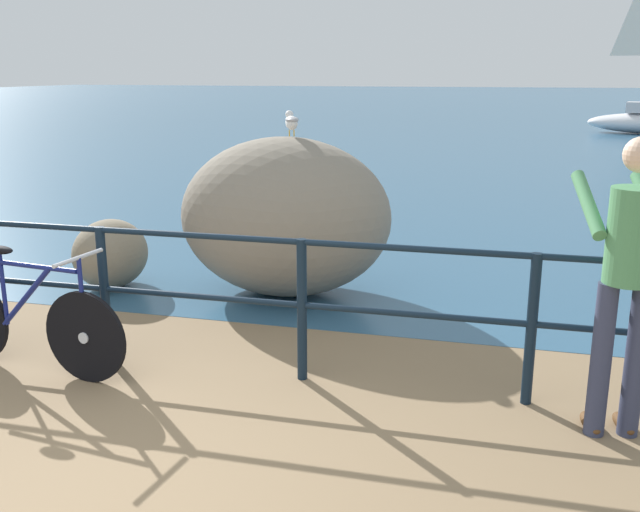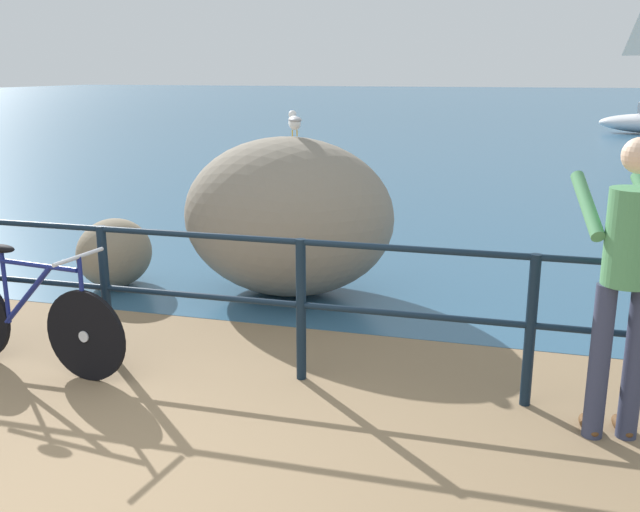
# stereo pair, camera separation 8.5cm
# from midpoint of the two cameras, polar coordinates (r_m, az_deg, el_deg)

# --- Properties ---
(ground_plane) EXTENTS (120.00, 120.00, 0.10)m
(ground_plane) POSITION_cam_midpoint_polar(r_m,az_deg,el_deg) (22.61, 9.20, 9.00)
(ground_plane) COLOR #846B4C
(sea_surface) EXTENTS (120.00, 90.00, 0.01)m
(sea_surface) POSITION_cam_midpoint_polar(r_m,az_deg,el_deg) (50.54, 12.35, 11.97)
(sea_surface) COLOR #2D5675
(sea_surface) RESTS_ON ground_plane
(promenade_railing) EXTENTS (7.73, 0.07, 1.02)m
(promenade_railing) POSITION_cam_midpoint_polar(r_m,az_deg,el_deg) (5.16, -10.15, -2.25)
(promenade_railing) COLOR black
(promenade_railing) RESTS_ON ground_plane
(bicycle) EXTENTS (1.69, 0.48, 0.92)m
(bicycle) POSITION_cam_midpoint_polar(r_m,az_deg,el_deg) (5.56, -22.87, -4.72)
(bicycle) COLOR black
(bicycle) RESTS_ON ground_plane
(person_at_railing) EXTENTS (0.54, 0.67, 1.78)m
(person_at_railing) POSITION_cam_midpoint_polar(r_m,az_deg,el_deg) (4.40, 22.86, -1.41)
(person_at_railing) COLOR #333851
(person_at_railing) RESTS_ON ground_plane
(breakwater_boulder_main) EXTENTS (2.04, 1.56, 1.53)m
(breakwater_boulder_main) POSITION_cam_midpoint_polar(r_m,az_deg,el_deg) (6.82, -3.17, 3.15)
(breakwater_boulder_main) COLOR gray
(breakwater_boulder_main) RESTS_ON ground
(breakwater_boulder_left) EXTENTS (0.71, 0.83, 0.69)m
(breakwater_boulder_left) POSITION_cam_midpoint_polar(r_m,az_deg,el_deg) (7.43, -16.78, 0.18)
(breakwater_boulder_left) COLOR gray
(breakwater_boulder_left) RESTS_ON ground
(seagull) EXTENTS (0.22, 0.33, 0.23)m
(seagull) POSITION_cam_midpoint_polar(r_m,az_deg,el_deg) (6.73, -2.67, 10.74)
(seagull) COLOR gold
(seagull) RESTS_ON breakwater_boulder_main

